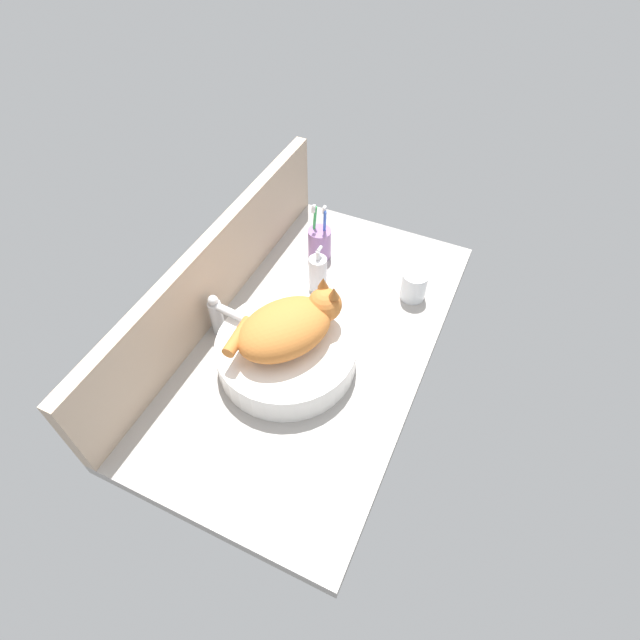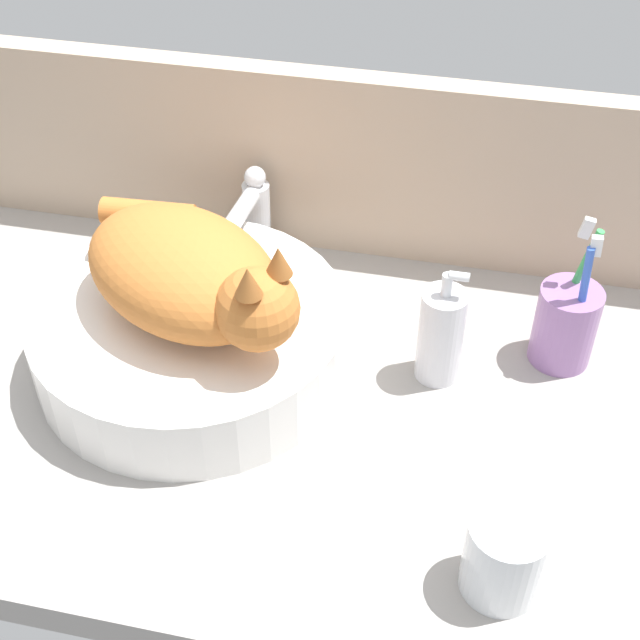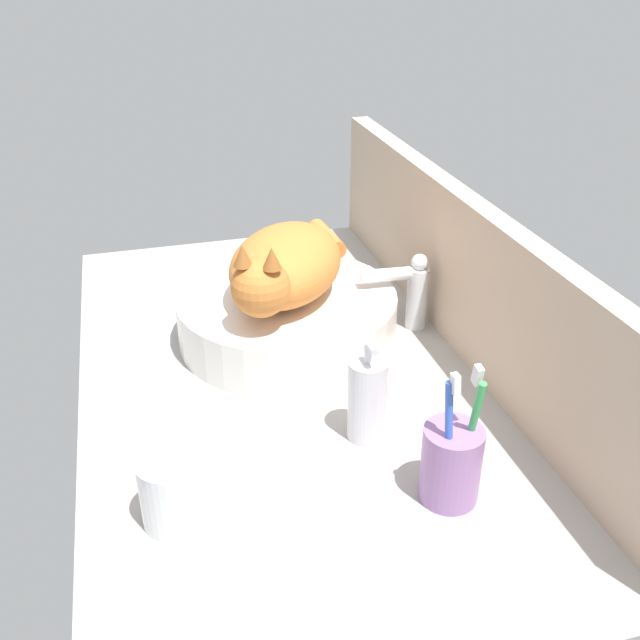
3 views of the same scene
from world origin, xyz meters
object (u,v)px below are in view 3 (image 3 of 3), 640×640
sink_basin (287,317)px  soap_dispenser (367,399)px  cat (284,266)px  water_glass (172,495)px  faucet (411,289)px  toothbrush_cup (451,462)px

sink_basin → soap_dispenser: bearing=8.4°
sink_basin → cat: (1.21, -0.64, 9.89)cm
sink_basin → soap_dispenser: soap_dispenser is taller
soap_dispenser → water_glass: soap_dispenser is taller
soap_dispenser → water_glass: bearing=-71.6°
sink_basin → water_glass: 43.44cm
cat → faucet: 22.78cm
water_glass → soap_dispenser: bearing=108.4°
cat → water_glass: 43.29cm
toothbrush_cup → sink_basin: bearing=-166.6°
sink_basin → faucet: faucet is taller
soap_dispenser → toothbrush_cup: 15.10cm
faucet → water_glass: bearing=-51.0°
soap_dispenser → toothbrush_cup: toothbrush_cup is taller
soap_dispenser → water_glass: (8.85, -26.67, -2.30)cm
sink_basin → faucet: 21.45cm
cat → sink_basin: bearing=152.3°
sink_basin → cat: cat is taller
sink_basin → water_glass: (37.17, -22.47, -0.35)cm
sink_basin → faucet: bearing=85.0°
toothbrush_cup → water_glass: size_ratio=2.12×
sink_basin → water_glass: size_ratio=4.10×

